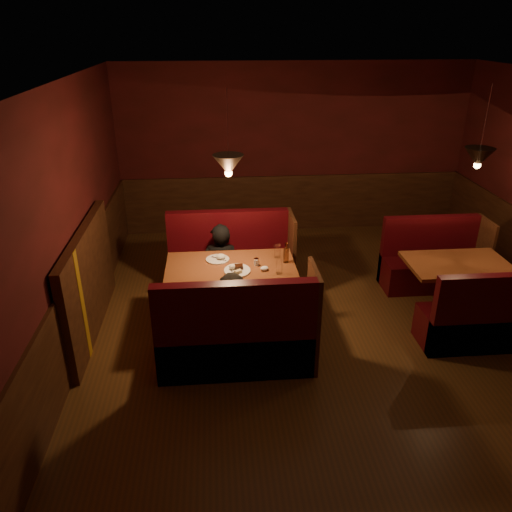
{
  "coord_description": "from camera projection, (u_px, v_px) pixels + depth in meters",
  "views": [
    {
      "loc": [
        -1.4,
        -4.99,
        3.44
      ],
      "look_at": [
        -0.93,
        0.31,
        0.95
      ],
      "focal_mm": 35.0,
      "sensor_mm": 36.0,
      "label": 1
    }
  ],
  "objects": [
    {
      "name": "diner_b",
      "position": [
        236.0,
        304.0,
        5.36
      ],
      "size": [
        0.82,
        0.73,
        1.4
      ],
      "primitive_type": "imported",
      "rotation": [
        0.0,
        0.0,
        0.35
      ],
      "color": "#2B2722",
      "rests_on": "ground"
    },
    {
      "name": "main_table",
      "position": [
        232.0,
        281.0,
        5.98
      ],
      "size": [
        1.54,
        0.93,
        1.08
      ],
      "color": "brown",
      "rests_on": "ground"
    },
    {
      "name": "diner_a",
      "position": [
        221.0,
        250.0,
        6.57
      ],
      "size": [
        0.56,
        0.4,
        1.44
      ],
      "primitive_type": "imported",
      "rotation": [
        0.0,
        0.0,
        3.03
      ],
      "color": "black",
      "rests_on": "ground"
    },
    {
      "name": "second_table",
      "position": [
        456.0,
        276.0,
        6.33
      ],
      "size": [
        1.27,
        0.81,
        0.72
      ],
      "color": "brown",
      "rests_on": "ground"
    },
    {
      "name": "main_bench_far",
      "position": [
        231.0,
        268.0,
        6.89
      ],
      "size": [
        1.69,
        0.6,
        1.15
      ],
      "color": "#3F070A",
      "rests_on": "ground"
    },
    {
      "name": "second_bench_far",
      "position": [
        432.0,
        264.0,
        7.1
      ],
      "size": [
        1.4,
        0.53,
        1.0
      ],
      "color": "#3F070A",
      "rests_on": "ground"
    },
    {
      "name": "second_bench_near",
      "position": [
        485.0,
        322.0,
        5.73
      ],
      "size": [
        1.4,
        0.53,
        1.0
      ],
      "color": "#3F070A",
      "rests_on": "ground"
    },
    {
      "name": "room",
      "position": [
        316.0,
        256.0,
        5.64
      ],
      "size": [
        6.02,
        7.02,
        2.92
      ],
      "color": "#56391C",
      "rests_on": "ground"
    },
    {
      "name": "main_bench_near",
      "position": [
        238.0,
        341.0,
        5.31
      ],
      "size": [
        1.69,
        0.6,
        1.15
      ],
      "color": "#3F070A",
      "rests_on": "ground"
    }
  ]
}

